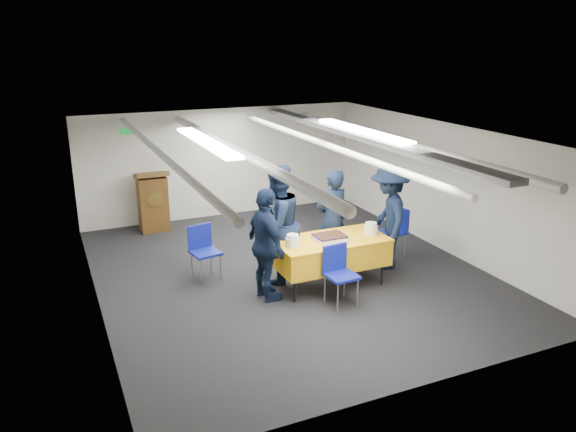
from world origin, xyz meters
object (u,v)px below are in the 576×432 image
object	(u,v)px
sheet_cake	(330,237)
sailor_d	(389,217)
chair_right	(395,227)
serving_table	(331,252)
chair_near	(338,269)
sailor_a	(332,219)
podium	(153,201)
chair_left	(203,246)
sailor_c	(266,245)
sailor_b	(277,224)

from	to	relation	value
sheet_cake	sailor_d	xyz separation A→B (m)	(1.26, 0.31, 0.07)
chair_right	serving_table	bearing A→B (deg)	-158.18
chair_near	sailor_a	xyz separation A→B (m)	(0.56, 1.24, 0.31)
podium	chair_left	xyz separation A→B (m)	(0.27, -2.66, -0.08)
sailor_a	sailor_c	world-z (taller)	sailor_c
chair_near	sailor_a	size ratio (longest dim) A/B	0.52
chair_near	sailor_b	bearing A→B (deg)	115.28
chair_right	chair_left	world-z (taller)	same
serving_table	chair_near	world-z (taller)	chair_near
sheet_cake	chair_near	xyz separation A→B (m)	(-0.14, -0.54, -0.28)
podium	sailor_c	xyz separation A→B (m)	(0.91, -3.80, 0.23)
sailor_c	sheet_cake	bearing A→B (deg)	-94.23
sailor_a	sailor_c	size ratio (longest dim) A/B	0.99
sailor_a	sailor_d	world-z (taller)	sailor_d
chair_near	sailor_b	size ratio (longest dim) A/B	0.46
sheet_cake	sailor_c	world-z (taller)	sailor_c
chair_right	sailor_b	world-z (taller)	sailor_b
sheet_cake	sailor_a	size ratio (longest dim) A/B	0.29
chair_near	sailor_d	distance (m)	1.68
sailor_a	chair_left	bearing A→B (deg)	-18.06
sailor_d	serving_table	bearing A→B (deg)	-55.28
serving_table	sailor_a	distance (m)	0.82
sailor_d	chair_left	bearing A→B (deg)	-83.69
sheet_cake	chair_left	size ratio (longest dim) A/B	0.56
podium	chair_near	distance (m)	4.70
sailor_a	sailor_b	bearing A→B (deg)	2.74
sailor_a	sailor_b	world-z (taller)	sailor_b
sailor_a	sailor_c	bearing A→B (deg)	19.41
chair_near	sailor_d	xyz separation A→B (m)	(1.40, 0.85, 0.35)
serving_table	sailor_d	distance (m)	1.30
chair_near	sailor_c	xyz separation A→B (m)	(-0.90, 0.54, 0.32)
chair_near	sailor_b	world-z (taller)	sailor_b
sheet_cake	sailor_a	xyz separation A→B (m)	(0.42, 0.70, 0.03)
serving_table	sheet_cake	world-z (taller)	sheet_cake
serving_table	sailor_b	world-z (taller)	sailor_b
sailor_c	sailor_d	bearing A→B (deg)	-86.54
sailor_a	podium	bearing A→B (deg)	-59.07
sailor_a	chair_near	bearing A→B (deg)	59.46
chair_near	chair_right	size ratio (longest dim) A/B	1.00
sheet_cake	sailor_b	size ratio (longest dim) A/B	0.26
podium	chair_left	world-z (taller)	podium
serving_table	chair_left	xyz separation A→B (m)	(-1.72, 1.10, -0.03)
sheet_cake	chair_near	world-z (taller)	chair_near
chair_near	chair_left	bearing A→B (deg)	132.61
sailor_b	chair_near	bearing A→B (deg)	91.01
sheet_cake	chair_right	size ratio (longest dim) A/B	0.56
podium	chair_right	distance (m)	4.77
podium	chair_near	bearing A→B (deg)	-67.34
serving_table	chair_left	world-z (taller)	chair_left
chair_right	podium	bearing A→B (deg)	139.43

